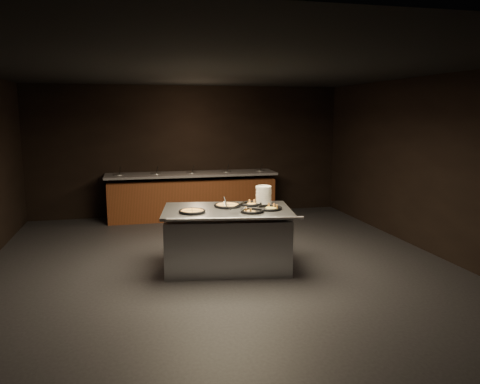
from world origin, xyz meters
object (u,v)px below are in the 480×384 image
(pan_cheese_whole, at_px, (228,205))
(pan_veggie_whole, at_px, (192,211))
(plate_stack, at_px, (264,195))
(serving_counter, at_px, (227,240))

(pan_cheese_whole, bearing_deg, pan_veggie_whole, -152.05)
(plate_stack, relative_size, pan_cheese_whole, 0.67)
(plate_stack, height_order, pan_veggie_whole, plate_stack)
(serving_counter, bearing_deg, pan_cheese_whole, 84.93)
(plate_stack, xyz_separation_m, pan_veggie_whole, (-1.18, -0.42, -0.12))
(pan_cheese_whole, bearing_deg, plate_stack, 10.45)
(pan_cheese_whole, bearing_deg, serving_counter, -104.00)
(serving_counter, distance_m, plate_stack, 0.92)
(serving_counter, height_order, pan_cheese_whole, pan_cheese_whole)
(pan_veggie_whole, bearing_deg, serving_counter, 14.25)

